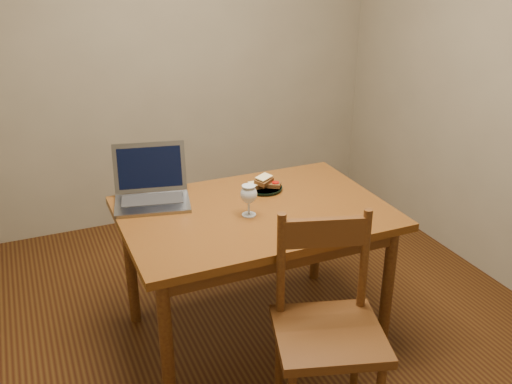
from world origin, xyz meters
name	(u,v)px	position (x,y,z in m)	size (l,w,h in m)	color
floor	(253,330)	(0.00, 0.00, -0.01)	(3.20, 3.20, 0.02)	black
back_wall	(162,44)	(0.00, 1.61, 1.30)	(3.20, 0.02, 2.60)	gray
table	(254,225)	(0.00, -0.03, 0.65)	(1.30, 0.90, 0.74)	#53230D
chair	(328,319)	(0.04, -0.70, 0.52)	(0.55, 0.54, 0.48)	#3C1C0C
plate	(264,188)	(0.14, 0.17, 0.75)	(0.19, 0.19, 0.02)	black
sandwich_cheese	(258,185)	(0.11, 0.18, 0.77)	(0.10, 0.06, 0.03)	#381E0C
sandwich_tomato	(271,184)	(0.18, 0.16, 0.77)	(0.10, 0.06, 0.03)	#381E0C
sandwich_top	(264,180)	(0.14, 0.18, 0.80)	(0.11, 0.06, 0.03)	#381E0C
milk_glass	(249,200)	(-0.05, -0.08, 0.82)	(0.08, 0.08, 0.16)	white
laptop	(151,186)	(-0.44, 0.29, 0.81)	(0.43, 0.41, 0.27)	slate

